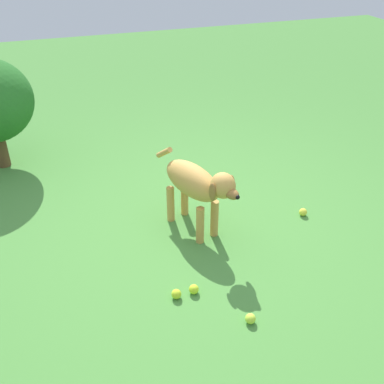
{
  "coord_description": "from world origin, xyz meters",
  "views": [
    {
      "loc": [
        2.77,
        -0.94,
        2.17
      ],
      "look_at": [
        -0.03,
        0.02,
        0.33
      ],
      "focal_mm": 42.36,
      "sensor_mm": 36.0,
      "label": 1
    }
  ],
  "objects_px": {
    "dog": "(197,184)",
    "tennis_ball_3": "(176,294)",
    "tennis_ball_2": "(194,289)",
    "tennis_ball_4": "(250,319)",
    "tennis_ball_0": "(181,174)",
    "tennis_ball_1": "(303,212)"
  },
  "relations": [
    {
      "from": "dog",
      "to": "tennis_ball_3",
      "type": "distance_m",
      "value": 0.85
    },
    {
      "from": "tennis_ball_2",
      "to": "tennis_ball_4",
      "type": "height_order",
      "value": "same"
    },
    {
      "from": "tennis_ball_0",
      "to": "tennis_ball_4",
      "type": "height_order",
      "value": "same"
    },
    {
      "from": "dog",
      "to": "tennis_ball_4",
      "type": "bearing_deg",
      "value": -20.02
    },
    {
      "from": "tennis_ball_1",
      "to": "tennis_ball_2",
      "type": "bearing_deg",
      "value": -64.17
    },
    {
      "from": "tennis_ball_3",
      "to": "tennis_ball_0",
      "type": "bearing_deg",
      "value": 161.03
    },
    {
      "from": "tennis_ball_0",
      "to": "tennis_ball_4",
      "type": "xyz_separation_m",
      "value": [
        1.86,
        -0.15,
        0.0
      ]
    },
    {
      "from": "tennis_ball_1",
      "to": "dog",
      "type": "bearing_deg",
      "value": -95.91
    },
    {
      "from": "tennis_ball_3",
      "to": "tennis_ball_1",
      "type": "bearing_deg",
      "value": 113.81
    },
    {
      "from": "tennis_ball_2",
      "to": "tennis_ball_1",
      "type": "bearing_deg",
      "value": 115.83
    },
    {
      "from": "tennis_ball_3",
      "to": "tennis_ball_4",
      "type": "height_order",
      "value": "same"
    },
    {
      "from": "tennis_ball_0",
      "to": "tennis_ball_4",
      "type": "distance_m",
      "value": 1.86
    },
    {
      "from": "tennis_ball_3",
      "to": "tennis_ball_2",
      "type": "bearing_deg",
      "value": 92.17
    },
    {
      "from": "tennis_ball_0",
      "to": "tennis_ball_3",
      "type": "bearing_deg",
      "value": -18.97
    },
    {
      "from": "dog",
      "to": "tennis_ball_3",
      "type": "relative_size",
      "value": 13.77
    },
    {
      "from": "tennis_ball_3",
      "to": "tennis_ball_4",
      "type": "relative_size",
      "value": 1.0
    },
    {
      "from": "tennis_ball_1",
      "to": "tennis_ball_3",
      "type": "xyz_separation_m",
      "value": [
        0.57,
        -1.28,
        0.0
      ]
    },
    {
      "from": "tennis_ball_1",
      "to": "tennis_ball_2",
      "type": "height_order",
      "value": "same"
    },
    {
      "from": "dog",
      "to": "tennis_ball_2",
      "type": "height_order",
      "value": "dog"
    },
    {
      "from": "tennis_ball_1",
      "to": "tennis_ball_2",
      "type": "distance_m",
      "value": 1.29
    },
    {
      "from": "dog",
      "to": "tennis_ball_0",
      "type": "height_order",
      "value": "dog"
    },
    {
      "from": "dog",
      "to": "tennis_ball_2",
      "type": "bearing_deg",
      "value": -40.66
    }
  ]
}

